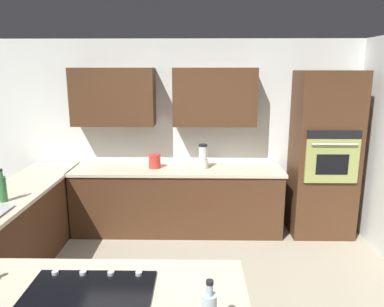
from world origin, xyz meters
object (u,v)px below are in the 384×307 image
blender (203,158)px  kettle (155,161)px  wall_oven (324,155)px  cooktop (87,296)px  dish_soap_bottle (3,188)px

blender → kettle: bearing=0.0°
wall_oven → cooktop: size_ratio=2.88×
cooktop → wall_oven: bearing=-129.0°
wall_oven → kettle: bearing=-0.6°
kettle → dish_soap_bottle: bearing=43.7°
blender → dish_soap_bottle: (2.02, 1.31, -0.00)m
wall_oven → dish_soap_bottle: wall_oven is taller
wall_oven → blender: bearing=-0.9°
wall_oven → blender: (1.60, -0.02, -0.05)m
cooktop → dish_soap_bottle: dish_soap_bottle is taller
wall_oven → blender: 1.60m
blender → kettle: 0.65m
blender → cooktop: bearing=76.1°
cooktop → kettle: size_ratio=4.11×
kettle → dish_soap_bottle: size_ratio=0.54×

